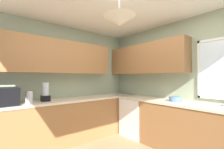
{
  "coord_description": "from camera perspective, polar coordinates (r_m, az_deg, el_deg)",
  "views": [
    {
      "loc": [
        1.49,
        -1.35,
        1.36
      ],
      "look_at": [
        -0.71,
        0.45,
        1.41
      ],
      "focal_mm": 24.04,
      "sensor_mm": 36.0,
      "label": 1
    }
  ],
  "objects": [
    {
      "name": "microwave",
      "position": [
        3.07,
        -35.44,
        -6.75
      ],
      "size": [
        0.48,
        0.36,
        0.29
      ],
      "primitive_type": "cube",
      "color": "black",
      "rests_on": "counter_run_left"
    },
    {
      "name": "room_shell",
      "position": [
        2.99,
        1.08,
        7.6
      ],
      "size": [
        3.85,
        3.53,
        2.61
      ],
      "color": "#9EAD8E",
      "rests_on": "ground_plane"
    },
    {
      "name": "counter_run_left",
      "position": [
        3.45,
        -15.49,
        -16.32
      ],
      "size": [
        0.65,
        3.14,
        0.9
      ],
      "color": "olive",
      "rests_on": "ground_plane"
    },
    {
      "name": "dishwasher",
      "position": [
        3.73,
        9.46,
        -15.56
      ],
      "size": [
        0.6,
        0.6,
        0.86
      ],
      "primitive_type": "cube",
      "color": "white",
      "rests_on": "ground_plane"
    },
    {
      "name": "kettle",
      "position": [
        3.1,
        -29.0,
        -7.53
      ],
      "size": [
        0.13,
        0.13,
        0.21
      ],
      "primitive_type": "cylinder",
      "color": "#B7B7BC",
      "rests_on": "counter_run_left"
    },
    {
      "name": "blender_appliance",
      "position": [
        3.17,
        -23.94,
        -6.37
      ],
      "size": [
        0.15,
        0.15,
        0.36
      ],
      "color": "black",
      "rests_on": "counter_run_left"
    },
    {
      "name": "counter_run_back",
      "position": [
        3.16,
        25.84,
        -17.69
      ],
      "size": [
        2.94,
        0.65,
        0.9
      ],
      "color": "olive",
      "rests_on": "ground_plane"
    },
    {
      "name": "bowl",
      "position": [
        3.13,
        22.93,
        -8.6
      ],
      "size": [
        0.23,
        0.23,
        0.09
      ],
      "primitive_type": "cylinder",
      "color": "#4C7099",
      "rests_on": "counter_run_back"
    }
  ]
}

